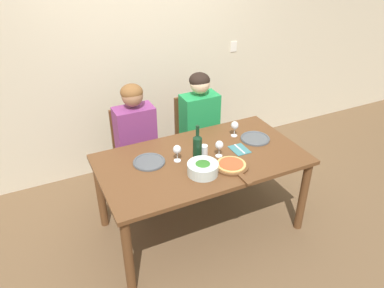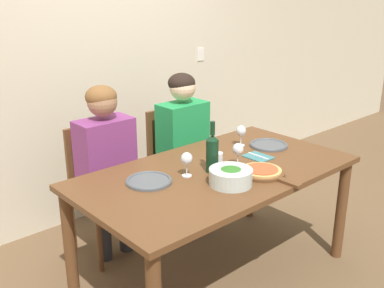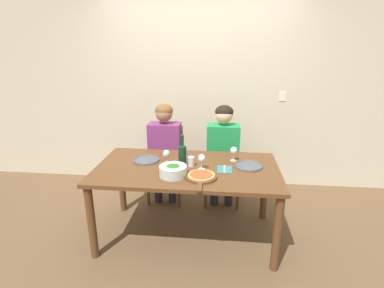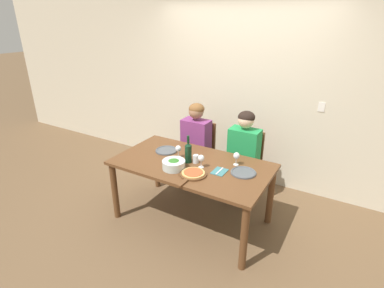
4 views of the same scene
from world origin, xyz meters
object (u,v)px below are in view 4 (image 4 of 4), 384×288
at_px(wine_glass_right, 236,156).
at_px(dinner_plate_left, 166,150).
at_px(wine_glass_left, 178,149).
at_px(fork_on_napkin, 220,171).
at_px(person_woman, 195,138).
at_px(broccoli_bowl, 174,164).
at_px(chair_right, 245,163).
at_px(pizza_on_board, 193,174).
at_px(dinner_plate_right, 243,172).
at_px(wine_bottle, 188,152).
at_px(person_man, 243,149).
at_px(wine_glass_centre, 201,159).
at_px(water_tumbler, 196,159).
at_px(chair_left, 199,152).

bearing_deg(wine_glass_right, dinner_plate_left, -174.53).
relative_size(wine_glass_left, wine_glass_right, 1.00).
bearing_deg(dinner_plate_left, fork_on_napkin, -10.94).
relative_size(person_woman, broccoli_bowl, 4.92).
distance_m(chair_right, wine_glass_left, 1.02).
bearing_deg(broccoli_bowl, pizza_on_board, -5.80).
bearing_deg(dinner_plate_right, wine_bottle, -173.75).
relative_size(person_man, wine_glass_centre, 8.20).
bearing_deg(broccoli_bowl, water_tumbler, 60.71).
bearing_deg(person_woman, water_tumbler, -60.02).
height_order(wine_glass_centre, fork_on_napkin, wine_glass_centre).
bearing_deg(wine_glass_left, dinner_plate_left, 160.86).
xyz_separation_m(dinner_plate_right, wine_glass_right, (-0.14, 0.14, 0.10)).
relative_size(pizza_on_board, wine_glass_centre, 2.81).
distance_m(person_man, pizza_on_board, 0.97).
xyz_separation_m(wine_bottle, fork_on_napkin, (0.41, -0.03, -0.12)).
bearing_deg(dinner_plate_left, wine_glass_right, 5.47).
relative_size(pizza_on_board, wine_glass_right, 2.81).
height_order(person_woman, pizza_on_board, person_woman).
bearing_deg(wine_glass_left, wine_glass_centre, -14.17).
bearing_deg(fork_on_napkin, chair_right, 91.13).
relative_size(person_woman, dinner_plate_right, 4.57).
bearing_deg(chair_left, water_tumbler, -63.60).
bearing_deg(water_tumbler, person_woman, 119.98).
relative_size(dinner_plate_right, pizza_on_board, 0.64).
distance_m(chair_left, dinner_plate_right, 1.24).
xyz_separation_m(dinner_plate_right, wine_glass_centre, (-0.45, -0.11, 0.10)).
relative_size(chair_right, wine_glass_centre, 6.12).
relative_size(chair_left, person_woman, 0.75).
bearing_deg(fork_on_napkin, person_woman, 134.24).
xyz_separation_m(broccoli_bowl, wine_glass_right, (0.55, 0.42, 0.06)).
bearing_deg(broccoli_bowl, person_man, 64.21).
distance_m(chair_right, fork_on_napkin, 0.89).
relative_size(person_man, wine_glass_left, 8.20).
bearing_deg(person_woman, wine_bottle, -66.17).
height_order(broccoli_bowl, water_tumbler, broccoli_bowl).
bearing_deg(wine_glass_right, wine_glass_centre, -140.58).
bearing_deg(dinner_plate_left, person_man, 36.90).
distance_m(water_tumbler, fork_on_napkin, 0.33).
xyz_separation_m(pizza_on_board, wine_glass_left, (-0.36, 0.28, 0.09)).
distance_m(person_man, broccoli_bowl, 1.03).
bearing_deg(chair_left, person_woman, -90.00).
bearing_deg(person_man, wine_glass_centre, -104.99).
relative_size(wine_glass_right, water_tumbler, 1.59).
relative_size(chair_left, dinner_plate_left, 3.41).
distance_m(wine_glass_left, wine_glass_centre, 0.36).
xyz_separation_m(person_man, broccoli_bowl, (-0.45, -0.92, 0.07)).
relative_size(broccoli_bowl, dinner_plate_left, 0.93).
height_order(dinner_plate_left, fork_on_napkin, dinner_plate_left).
bearing_deg(wine_glass_centre, broccoli_bowl, -145.10).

